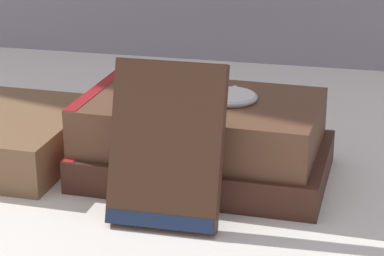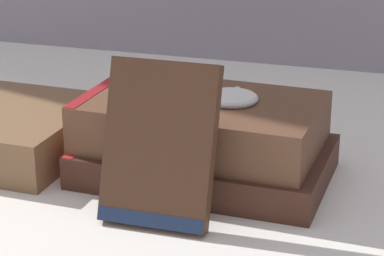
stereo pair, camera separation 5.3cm
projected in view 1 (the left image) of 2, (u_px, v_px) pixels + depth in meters
ground_plane at (163, 182)px, 0.76m from camera, size 3.00×3.00×0.00m
book_flat_bottom at (199, 160)px, 0.77m from camera, size 0.24×0.15×0.03m
book_flat_top at (195, 122)px, 0.76m from camera, size 0.23×0.14×0.05m
book_leaning_front at (166, 151)px, 0.67m from camera, size 0.09×0.06×0.14m
pocket_watch at (230, 97)px, 0.74m from camera, size 0.05×0.05×0.01m
reading_glasses at (201, 121)px, 0.91m from camera, size 0.09×0.05×0.00m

